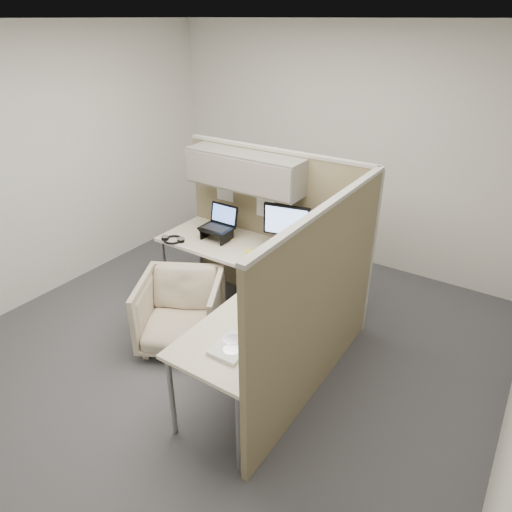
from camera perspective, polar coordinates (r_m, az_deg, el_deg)
The scene contains 18 objects.
ground at distance 4.34m, azimuth -2.98°, elevation -10.93°, with size 4.50×4.50×0.00m, color #3D3D42.
partition_back at distance 4.49m, azimuth 0.71°, elevation 6.72°, with size 2.00×0.36×1.63m.
partition_right at distance 3.44m, azimuth 8.26°, elevation -5.96°, with size 0.07×2.03×1.63m.
desk at distance 3.98m, azimuth -0.69°, elevation -2.86°, with size 2.00×1.98×0.73m.
office_chair at distance 4.21m, azimuth -9.37°, elevation -6.51°, with size 0.72×0.67×0.74m, color #BFAB98.
monitor_left at distance 4.23m, azimuth 3.82°, elevation 3.91°, with size 0.44×0.20×0.47m.
monitor_right at distance 3.98m, azimuth 8.60°, elevation 2.00°, with size 0.39×0.26×0.47m.
laptop_station at distance 4.56m, azimuth -4.73°, elevation 3.68°, with size 0.32×0.27×0.33m.
keyboard at distance 4.06m, azimuth 3.13°, elevation -1.35°, with size 0.46×0.15×0.02m, color black.
mouse at distance 3.89m, azimuth 4.96°, elevation -2.65°, with size 0.11×0.07×0.04m, color black.
travel_mug at distance 4.16m, azimuth 5.12°, elevation 0.61°, with size 0.09×0.09×0.18m.
soda_can_green at distance 3.82m, azimuth 7.21°, elevation -2.73°, with size 0.07×0.07×0.12m, color #1E3FA5.
soda_can_silver at distance 3.99m, azimuth 7.39°, elevation -1.29°, with size 0.07×0.07×0.12m, color black.
sticky_note_d at distance 4.33m, azimuth -0.91°, elevation 0.59°, with size 0.08×0.08×0.01m, color yellow.
sticky_note_c at distance 4.59m, azimuth -3.32°, elevation 2.22°, with size 0.08×0.08×0.01m, color yellow.
headphones at distance 4.61m, azimuth -10.34°, elevation 2.04°, with size 0.24×0.24×0.04m.
paper_stack at distance 3.12m, azimuth -3.00°, elevation -11.35°, with size 0.23×0.29×0.03m.
desk_clock at distance 3.43m, azimuth 2.18°, elevation -6.71°, with size 0.08×0.08×0.08m.
Camera 1 is at (2.05, -2.70, 2.71)m, focal length 32.00 mm.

